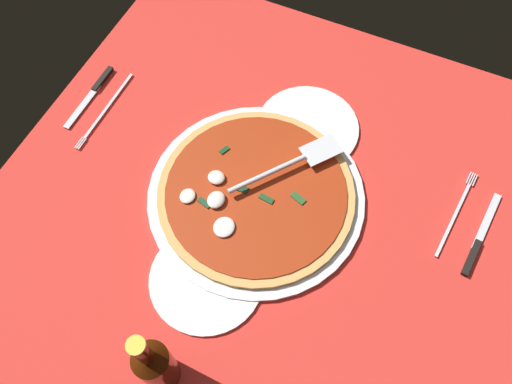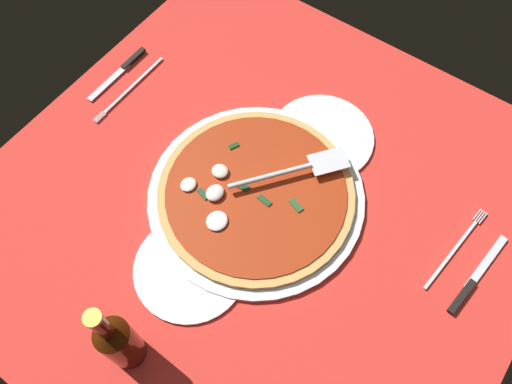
{
  "view_description": "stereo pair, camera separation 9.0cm",
  "coord_description": "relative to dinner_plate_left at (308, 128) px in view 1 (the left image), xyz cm",
  "views": [
    {
      "loc": [
        42.11,
        17.9,
        90.93
      ],
      "look_at": [
        -0.74,
        -1.71,
        2.45
      ],
      "focal_mm": 36.16,
      "sensor_mm": 36.0,
      "label": 1
    },
    {
      "loc": [
        37.6,
        25.69,
        90.93
      ],
      "look_at": [
        -0.74,
        -1.71,
        2.45
      ],
      "focal_mm": 36.16,
      "sensor_mm": 36.0,
      "label": 2
    }
  ],
  "objects": [
    {
      "name": "pizza_server",
      "position": [
        12.27,
        0.66,
        3.9
      ],
      "size": [
        21.08,
        17.22,
        1.0
      ],
      "rotation": [
        0.0,
        0.0,
        2.48
      ],
      "color": "silver",
      "rests_on": "pizza"
    },
    {
      "name": "dinner_plate_left",
      "position": [
        0.0,
        0.0,
        0.0
      ],
      "size": [
        21.73,
        21.73,
        1.0
      ],
      "primitive_type": "cylinder",
      "color": "white",
      "rests_on": "ground_plane"
    },
    {
      "name": "place_setting_near",
      "position": [
        12.43,
        -44.28,
        -0.14
      ],
      "size": [
        22.0,
        11.36,
        1.4
      ],
      "rotation": [
        0.0,
        0.0,
        -0.0
      ],
      "color": "white",
      "rests_on": "ground_plane"
    },
    {
      "name": "place_setting_far",
      "position": [
        8.9,
        36.56,
        -0.15
      ],
      "size": [
        23.29,
        14.92,
        1.4
      ],
      "rotation": [
        0.0,
        0.0,
        3.03
      ],
      "color": "white",
      "rests_on": "ground_plane"
    },
    {
      "name": "pizza_pan",
      "position": [
        19.61,
        -3.11,
        0.17
      ],
      "size": [
        42.74,
        42.74,
        1.35
      ],
      "primitive_type": "cylinder",
      "color": "silver",
      "rests_on": "ground_plane"
    },
    {
      "name": "pizza",
      "position": [
        19.76,
        -3.28,
        1.52
      ],
      "size": [
        38.71,
        38.71,
        2.69
      ],
      "color": "tan",
      "rests_on": "pizza_pan"
    },
    {
      "name": "dinner_plate_right",
      "position": [
        38.82,
        -4.24,
        0.0
      ],
      "size": [
        20.94,
        20.94,
        1.0
      ],
      "primitive_type": "cylinder",
      "color": "white",
      "rests_on": "ground_plane"
    },
    {
      "name": "ground_plane",
      "position": [
        20.35,
        -1.4,
        -1.0
      ],
      "size": [
        103.6,
        103.6,
        0.8
      ],
      "primitive_type": "cube",
      "color": "red"
    },
    {
      "name": "beer_bottle",
      "position": [
        56.48,
        -3.21,
        8.4
      ],
      "size": [
        5.74,
        5.74,
        23.61
      ],
      "color": "#3F1705",
      "rests_on": "ground_plane"
    },
    {
      "name": "checker_pattern",
      "position": [
        20.35,
        -1.4,
        -0.55
      ],
      "size": [
        103.6,
        103.6,
        0.1
      ],
      "color": "silver",
      "rests_on": "ground_plane"
    }
  ]
}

